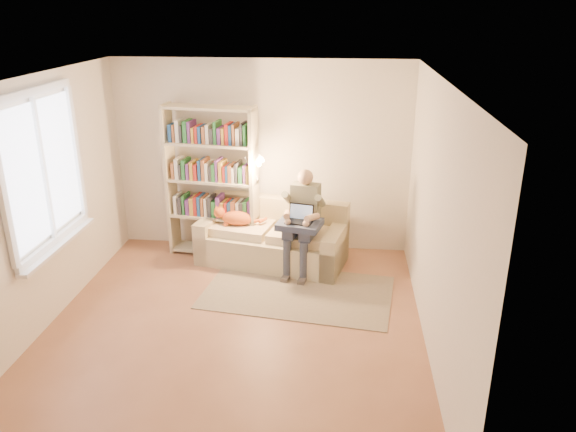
# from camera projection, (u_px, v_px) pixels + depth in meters

# --- Properties ---
(floor) EXTENTS (4.50, 4.50, 0.00)m
(floor) POSITION_uv_depth(u_px,v_px,m) (234.00, 329.00, 5.97)
(floor) COLOR #8E5B40
(floor) RESTS_ON ground
(ceiling) EXTENTS (4.00, 4.50, 0.02)m
(ceiling) POSITION_uv_depth(u_px,v_px,m) (224.00, 80.00, 5.05)
(ceiling) COLOR white
(ceiling) RESTS_ON wall_back
(wall_left) EXTENTS (0.02, 4.50, 2.60)m
(wall_left) POSITION_uv_depth(u_px,v_px,m) (35.00, 208.00, 5.70)
(wall_left) COLOR silver
(wall_left) RESTS_ON floor
(wall_right) EXTENTS (0.02, 4.50, 2.60)m
(wall_right) POSITION_uv_depth(u_px,v_px,m) (436.00, 223.00, 5.32)
(wall_right) COLOR silver
(wall_right) RESTS_ON floor
(wall_back) EXTENTS (4.00, 0.02, 2.60)m
(wall_back) POSITION_uv_depth(u_px,v_px,m) (262.00, 157.00, 7.60)
(wall_back) COLOR silver
(wall_back) RESTS_ON floor
(wall_front) EXTENTS (4.00, 0.02, 2.60)m
(wall_front) POSITION_uv_depth(u_px,v_px,m) (156.00, 345.00, 3.42)
(wall_front) COLOR silver
(wall_front) RESTS_ON floor
(window) EXTENTS (0.12, 1.52, 1.69)m
(window) POSITION_uv_depth(u_px,v_px,m) (49.00, 195.00, 5.85)
(window) COLOR white
(window) RESTS_ON wall_left
(sofa) EXTENTS (2.04, 1.23, 0.81)m
(sofa) POSITION_uv_depth(u_px,v_px,m) (273.00, 240.00, 7.47)
(sofa) COLOR #C6B88C
(sofa) RESTS_ON floor
(person) EXTENTS (0.46, 0.63, 1.32)m
(person) POSITION_uv_depth(u_px,v_px,m) (303.00, 216.00, 7.05)
(person) COLOR #6B6F5A
(person) RESTS_ON sofa
(cat) EXTENTS (0.65, 0.30, 0.23)m
(cat) POSITION_uv_depth(u_px,v_px,m) (237.00, 217.00, 7.38)
(cat) COLOR orange
(cat) RESTS_ON sofa
(blanket) EXTENTS (0.60, 0.53, 0.08)m
(blanket) POSITION_uv_depth(u_px,v_px,m) (296.00, 224.00, 6.98)
(blanket) COLOR #2B344C
(blanket) RESTS_ON person
(laptop) EXTENTS (0.35, 0.30, 0.28)m
(laptop) POSITION_uv_depth(u_px,v_px,m) (296.00, 217.00, 6.96)
(laptop) COLOR black
(laptop) RESTS_ON blanket
(bookshelf) EXTENTS (1.35, 0.54, 2.05)m
(bookshelf) POSITION_uv_depth(u_px,v_px,m) (212.00, 175.00, 7.39)
(bookshelf) COLOR beige
(bookshelf) RESTS_ON floor
(rug) EXTENTS (2.36, 1.58, 0.01)m
(rug) POSITION_uv_depth(u_px,v_px,m) (298.00, 292.00, 6.73)
(rug) COLOR gray
(rug) RESTS_ON floor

